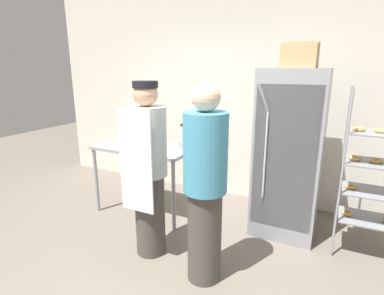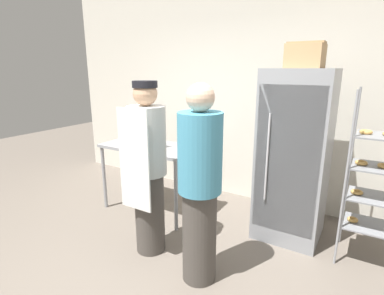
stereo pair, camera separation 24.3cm
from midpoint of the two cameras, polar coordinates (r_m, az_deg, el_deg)
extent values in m
plane|color=#6B6056|center=(2.82, -9.98, -25.88)|extent=(14.00, 14.00, 0.00)
cube|color=silver|center=(4.24, 8.21, 10.87)|extent=(6.40, 0.12, 3.09)
cube|color=gray|center=(3.43, 16.10, -1.23)|extent=(0.68, 0.67, 1.83)
cube|color=gray|center=(3.11, 15.01, -2.39)|extent=(0.62, 0.02, 1.50)
cylinder|color=silver|center=(3.12, 11.59, -1.63)|extent=(0.02, 0.02, 0.90)
cylinder|color=#93969B|center=(3.09, 24.58, -5.41)|extent=(0.02, 0.02, 1.66)
cylinder|color=#93969B|center=(3.50, 24.88, -3.14)|extent=(0.02, 0.02, 1.66)
cube|color=gray|center=(3.47, 28.58, -11.91)|extent=(0.51, 0.40, 0.01)
torus|color=#DBA351|center=(3.45, 25.62, -11.24)|extent=(0.10, 0.10, 0.03)
cube|color=gray|center=(3.36, 29.19, -7.42)|extent=(0.51, 0.40, 0.01)
torus|color=#DBA351|center=(3.34, 26.17, -6.74)|extent=(0.11, 0.11, 0.03)
cube|color=gray|center=(3.27, 29.83, -2.65)|extent=(0.51, 0.40, 0.01)
torus|color=#DBA351|center=(3.26, 26.76, -1.90)|extent=(0.11, 0.11, 0.03)
torus|color=#DBA351|center=(3.26, 29.89, -2.25)|extent=(0.11, 0.11, 0.03)
cube|color=gray|center=(3.21, 30.50, 2.35)|extent=(0.51, 0.40, 0.01)
torus|color=#DBA351|center=(3.19, 27.36, 3.14)|extent=(0.11, 0.11, 0.03)
torus|color=#DBA351|center=(3.20, 30.56, 2.76)|extent=(0.11, 0.11, 0.03)
cube|color=gray|center=(3.82, -10.94, -0.06)|extent=(1.23, 0.63, 0.04)
cylinder|color=gray|center=(4.13, -19.40, -5.96)|extent=(0.04, 0.04, 0.85)
cylinder|color=gray|center=(3.44, -5.58, -9.37)|extent=(0.04, 0.04, 0.85)
cylinder|color=gray|center=(4.50, -14.44, -3.85)|extent=(0.04, 0.04, 0.85)
cylinder|color=gray|center=(3.88, -1.28, -6.41)|extent=(0.04, 0.04, 0.85)
cube|color=silver|center=(3.65, -10.88, -0.05)|extent=(0.26, 0.21, 0.05)
cube|color=silver|center=(3.71, -9.95, 2.33)|extent=(0.25, 0.01, 0.21)
torus|color=#513323|center=(3.64, -12.23, 0.48)|extent=(0.08, 0.08, 0.03)
torus|color=#513323|center=(3.60, -11.42, 0.37)|extent=(0.08, 0.08, 0.03)
torus|color=#513323|center=(3.56, -10.60, 0.26)|extent=(0.08, 0.08, 0.03)
torus|color=#513323|center=(3.68, -11.72, 0.67)|extent=(0.08, 0.08, 0.03)
torus|color=#513323|center=(3.64, -10.91, 0.56)|extent=(0.08, 0.08, 0.03)
torus|color=#513323|center=(3.60, -10.09, 0.45)|extent=(0.08, 0.08, 0.03)
torus|color=#513323|center=(3.72, -11.21, 0.85)|extent=(0.08, 0.08, 0.03)
cylinder|color=#99999E|center=(3.65, -3.32, 0.54)|extent=(0.13, 0.13, 0.09)
cylinder|color=#B2BCC1|center=(3.62, -3.36, 2.67)|extent=(0.10, 0.10, 0.19)
cylinder|color=black|center=(3.60, -3.38, 4.29)|extent=(0.11, 0.11, 0.02)
cube|color=tan|center=(3.25, 17.80, 16.18)|extent=(0.33, 0.33, 0.23)
cube|color=#A58057|center=(3.26, 17.97, 18.33)|extent=(0.34, 0.17, 0.02)
cylinder|color=#47423D|center=(3.11, -10.25, -12.41)|extent=(0.30, 0.30, 0.83)
cylinder|color=beige|center=(2.85, -10.93, 1.07)|extent=(0.36, 0.36, 0.66)
sphere|color=tan|center=(2.78, -11.38, 9.96)|extent=(0.23, 0.23, 0.23)
cube|color=white|center=(2.75, -13.20, -2.76)|extent=(0.35, 0.02, 0.95)
cylinder|color=black|center=(2.78, -11.47, 11.70)|extent=(0.23, 0.23, 0.06)
cylinder|color=#47423D|center=(2.72, -0.29, -16.43)|extent=(0.30, 0.30, 0.84)
cylinder|color=teal|center=(2.42, -0.31, -1.03)|extent=(0.37, 0.37, 0.66)
sphere|color=beige|center=(2.33, -0.32, 9.54)|extent=(0.23, 0.23, 0.23)
camera|label=1|loc=(0.12, -92.37, -0.63)|focal=28.00mm
camera|label=2|loc=(0.12, 87.63, 0.63)|focal=28.00mm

